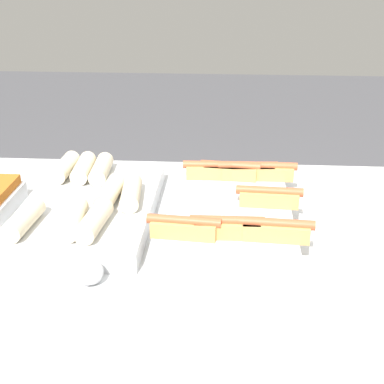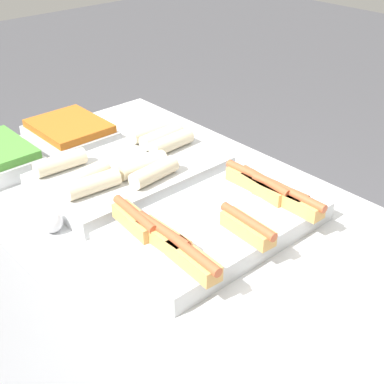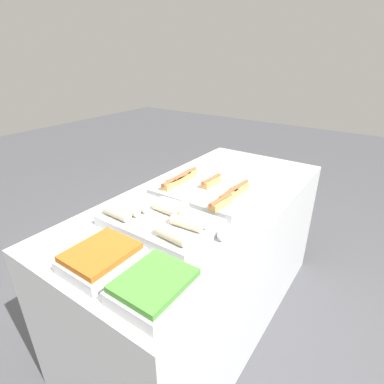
{
  "view_description": "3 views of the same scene",
  "coord_description": "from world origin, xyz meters",
  "px_view_note": "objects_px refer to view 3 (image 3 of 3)",
  "views": [
    {
      "loc": [
        -0.04,
        -1.21,
        1.48
      ],
      "look_at": [
        -0.12,
        0.0,
        0.94
      ],
      "focal_mm": 50.0,
      "sensor_mm": 36.0,
      "label": 1
    },
    {
      "loc": [
        0.73,
        -0.77,
        1.63
      ],
      "look_at": [
        -0.12,
        0.0,
        0.94
      ],
      "focal_mm": 50.0,
      "sensor_mm": 36.0,
      "label": 2
    },
    {
      "loc": [
        -1.27,
        -0.8,
        1.6
      ],
      "look_at": [
        -0.12,
        0.0,
        0.94
      ],
      "focal_mm": 28.0,
      "sensor_mm": 36.0,
      "label": 3
    }
  ],
  "objects_px": {
    "tray_hotdogs": "(201,193)",
    "serving_spoon_near": "(222,237)",
    "tray_wraps": "(159,221)",
    "tray_side_front": "(155,286)",
    "tray_side_back": "(102,258)"
  },
  "relations": [
    {
      "from": "tray_hotdogs",
      "to": "serving_spoon_near",
      "type": "distance_m",
      "value": 0.42
    },
    {
      "from": "tray_hotdogs",
      "to": "tray_wraps",
      "type": "height_order",
      "value": "tray_hotdogs"
    },
    {
      "from": "tray_wraps",
      "to": "tray_side_front",
      "type": "relative_size",
      "value": 1.96
    },
    {
      "from": "tray_side_front",
      "to": "serving_spoon_near",
      "type": "bearing_deg",
      "value": -4.5
    },
    {
      "from": "tray_side_back",
      "to": "serving_spoon_near",
      "type": "relative_size",
      "value": 1.16
    },
    {
      "from": "tray_hotdogs",
      "to": "tray_side_back",
      "type": "height_order",
      "value": "tray_hotdogs"
    },
    {
      "from": "tray_wraps",
      "to": "tray_hotdogs",
      "type": "bearing_deg",
      "value": 0.75
    },
    {
      "from": "tray_wraps",
      "to": "tray_side_front",
      "type": "height_order",
      "value": "tray_wraps"
    },
    {
      "from": "tray_side_front",
      "to": "tray_side_back",
      "type": "xyz_separation_m",
      "value": [
        0.0,
        0.26,
        0.0
      ]
    },
    {
      "from": "tray_hotdogs",
      "to": "serving_spoon_near",
      "type": "relative_size",
      "value": 2.34
    },
    {
      "from": "tray_hotdogs",
      "to": "tray_wraps",
      "type": "distance_m",
      "value": 0.36
    },
    {
      "from": "tray_wraps",
      "to": "serving_spoon_near",
      "type": "xyz_separation_m",
      "value": [
        0.06,
        -0.3,
        -0.01
      ]
    },
    {
      "from": "serving_spoon_near",
      "to": "tray_wraps",
      "type": "bearing_deg",
      "value": 102.11
    },
    {
      "from": "tray_side_back",
      "to": "serving_spoon_near",
      "type": "bearing_deg",
      "value": -36.33
    },
    {
      "from": "tray_hotdogs",
      "to": "tray_side_back",
      "type": "relative_size",
      "value": 2.02
    }
  ]
}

